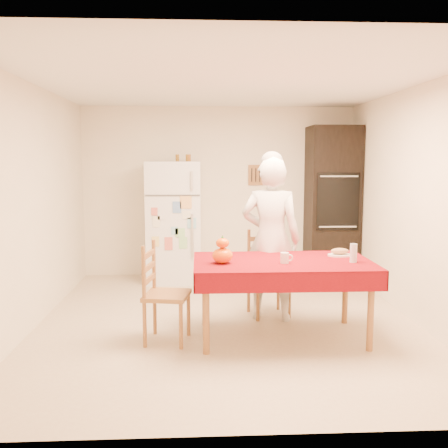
{
  "coord_description": "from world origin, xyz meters",
  "views": [
    {
      "loc": [
        -0.3,
        -5.18,
        1.72
      ],
      "look_at": [
        -0.03,
        0.2,
        1.03
      ],
      "focal_mm": 40.0,
      "sensor_mm": 36.0,
      "label": 1
    }
  ],
  "objects": [
    {
      "name": "refrigerator",
      "position": [
        -0.65,
        1.88,
        0.85
      ],
      "size": [
        0.75,
        0.74,
        1.7
      ],
      "color": "white",
      "rests_on": "floor"
    },
    {
      "name": "chair_left",
      "position": [
        -0.67,
        -0.56,
        0.51
      ],
      "size": [
        0.47,
        0.48,
        0.95
      ],
      "rotation": [
        0.0,
        0.0,
        1.4
      ],
      "color": "brown",
      "rests_on": "floor"
    },
    {
      "name": "spice_jar_left",
      "position": [
        -0.6,
        1.93,
        1.75
      ],
      "size": [
        0.05,
        0.05,
        0.1
      ],
      "primitive_type": "cylinder",
      "color": "brown",
      "rests_on": "refrigerator"
    },
    {
      "name": "spice_jar_mid",
      "position": [
        -0.45,
        1.93,
        1.75
      ],
      "size": [
        0.05,
        0.05,
        0.1
      ],
      "primitive_type": "cylinder",
      "color": "brown",
      "rests_on": "refrigerator"
    },
    {
      "name": "dining_table",
      "position": [
        0.5,
        -0.51,
        0.69
      ],
      "size": [
        1.7,
        1.0,
        0.76
      ],
      "color": "brown",
      "rests_on": "floor"
    },
    {
      "name": "bread_plate",
      "position": [
        1.11,
        -0.31,
        0.77
      ],
      "size": [
        0.24,
        0.24,
        0.02
      ],
      "primitive_type": "cylinder",
      "color": "white",
      "rests_on": "dining_table"
    },
    {
      "name": "floor",
      "position": [
        0.0,
        0.0,
        0.0
      ],
      "size": [
        4.5,
        4.5,
        0.0
      ],
      "primitive_type": "plane",
      "color": "tan",
      "rests_on": "ground"
    },
    {
      "name": "pumpkin_upper",
      "position": [
        -0.08,
        -0.61,
        0.95
      ],
      "size": [
        0.12,
        0.12,
        0.09
      ],
      "primitive_type": "ellipsoid",
      "color": "#EA3405",
      "rests_on": "pumpkin_lower"
    },
    {
      "name": "room_shell",
      "position": [
        0.0,
        0.0,
        1.62
      ],
      "size": [
        4.02,
        4.52,
        2.51
      ],
      "color": "white",
      "rests_on": "ground"
    },
    {
      "name": "oven_cabinet",
      "position": [
        1.63,
        1.93,
        1.1
      ],
      "size": [
        0.7,
        0.62,
        2.2
      ],
      "color": "black",
      "rests_on": "floor"
    },
    {
      "name": "seated_woman",
      "position": [
        0.47,
        0.07,
        0.88
      ],
      "size": [
        0.73,
        0.58,
        1.75
      ],
      "primitive_type": "imported",
      "rotation": [
        0.0,
        0.0,
        2.87
      ],
      "color": "silver",
      "rests_on": "floor"
    },
    {
      "name": "pumpkin_lower",
      "position": [
        -0.08,
        -0.61,
        0.83
      ],
      "size": [
        0.19,
        0.19,
        0.14
      ],
      "primitive_type": "ellipsoid",
      "color": "#D04604",
      "rests_on": "dining_table"
    },
    {
      "name": "wine_glass",
      "position": [
        1.15,
        -0.62,
        0.85
      ],
      "size": [
        0.07,
        0.07,
        0.18
      ],
      "primitive_type": "cylinder",
      "color": "silver",
      "rests_on": "dining_table"
    },
    {
      "name": "bread_loaf",
      "position": [
        1.11,
        -0.31,
        0.81
      ],
      "size": [
        0.18,
        0.1,
        0.06
      ],
      "primitive_type": "ellipsoid",
      "color": "#9E7D4D",
      "rests_on": "bread_plate"
    },
    {
      "name": "coffee_mug",
      "position": [
        0.5,
        -0.63,
        0.81
      ],
      "size": [
        0.08,
        0.08,
        0.1
      ],
      "primitive_type": "cylinder",
      "color": "white",
      "rests_on": "dining_table"
    },
    {
      "name": "spice_jar_right",
      "position": [
        -0.43,
        1.93,
        1.75
      ],
      "size": [
        0.05,
        0.05,
        0.1
      ],
      "primitive_type": "cylinder",
      "color": "#96521B",
      "rests_on": "refrigerator"
    },
    {
      "name": "chair_far",
      "position": [
        0.46,
        0.25,
        0.51
      ],
      "size": [
        0.49,
        0.48,
        0.95
      ],
      "rotation": [
        0.0,
        0.0,
        0.2
      ],
      "color": "brown",
      "rests_on": "floor"
    }
  ]
}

